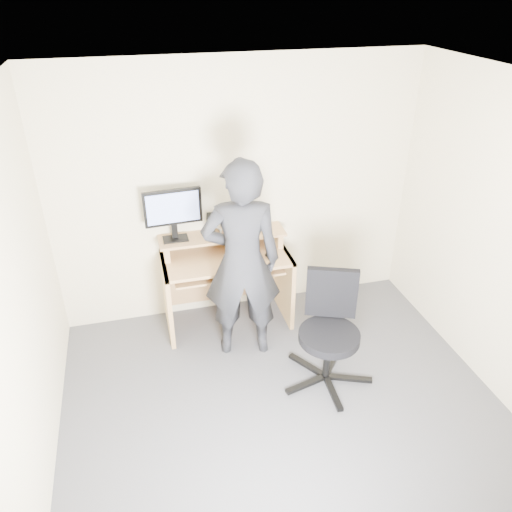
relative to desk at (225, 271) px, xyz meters
name	(u,v)px	position (x,y,z in m)	size (l,w,h in m)	color
ground	(292,427)	(0.20, -1.53, -0.55)	(3.50, 3.50, 0.00)	#4F4F54
back_wall	(239,193)	(0.20, 0.22, 0.70)	(3.50, 0.02, 2.50)	beige
ceiling	(309,96)	(0.20, -1.53, 1.95)	(3.50, 3.50, 0.02)	white
desk	(225,271)	(0.00, 0.00, 0.00)	(1.20, 0.60, 0.91)	tan
monitor	(173,210)	(-0.44, 0.07, 0.66)	(0.52, 0.15, 0.50)	black
external_drive	(211,225)	(-0.10, 0.10, 0.46)	(0.07, 0.13, 0.20)	black
travel_mug	(228,227)	(0.06, 0.05, 0.44)	(0.07, 0.07, 0.16)	#B1B1B5
smartphone	(249,233)	(0.25, 0.02, 0.37)	(0.07, 0.13, 0.01)	black
charger	(212,237)	(-0.11, 0.01, 0.38)	(0.04, 0.04, 0.04)	black
headphones	(213,232)	(-0.07, 0.13, 0.37)	(0.16, 0.16, 0.02)	silver
keyboard	(235,268)	(0.06, -0.17, 0.12)	(0.46, 0.18, 0.03)	black
mouse	(270,255)	(0.40, -0.18, 0.22)	(0.10, 0.06, 0.04)	black
office_chair	(330,326)	(0.67, -1.04, -0.02)	(0.76, 0.74, 0.96)	black
person	(242,262)	(0.05, -0.51, 0.38)	(0.67, 0.44, 1.85)	black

